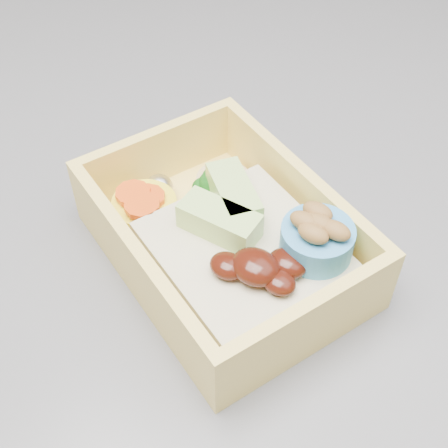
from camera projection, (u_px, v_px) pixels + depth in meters
The scene contains 2 objects.
island at pixel (307, 442), 0.85m from camera, with size 1.24×0.84×0.92m.
bento_box at pixel (231, 241), 0.45m from camera, with size 0.25×0.22×0.08m.
Camera 1 is at (0.10, -0.46, 1.29)m, focal length 50.00 mm.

